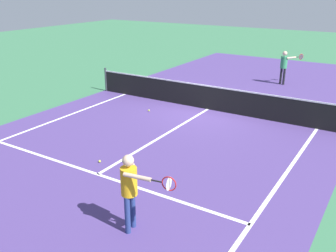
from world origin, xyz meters
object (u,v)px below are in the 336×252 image
(tennis_ball_mid_court, at_px, (100,161))
(tennis_ball_near_net, at_px, (149,110))
(net, at_px, (208,97))
(player_far, at_px, (284,64))
(player_near, at_px, (130,185))

(tennis_ball_mid_court, distance_m, tennis_ball_near_net, 4.62)
(net, relative_size, tennis_ball_near_net, 158.70)
(net, height_order, tennis_ball_mid_court, net)
(player_far, height_order, tennis_ball_mid_court, player_far)
(net, bearing_deg, tennis_ball_mid_court, -94.21)
(player_far, bearing_deg, net, -103.53)
(net, relative_size, player_far, 6.46)
(tennis_ball_mid_court, relative_size, tennis_ball_near_net, 1.00)
(player_near, bearing_deg, net, 105.50)
(net, xyz_separation_m, tennis_ball_near_net, (-1.82, -1.43, -0.46))
(tennis_ball_near_net, bearing_deg, player_near, -57.95)
(net, distance_m, tennis_ball_mid_court, 5.87)
(player_far, bearing_deg, player_near, -86.45)
(net, xyz_separation_m, player_near, (2.17, -7.81, 0.52))
(player_far, distance_m, tennis_ball_near_net, 7.73)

